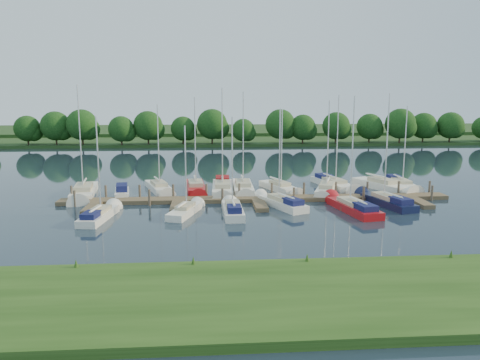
{
  "coord_description": "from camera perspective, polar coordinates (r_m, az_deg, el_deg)",
  "views": [
    {
      "loc": [
        -5.21,
        -38.83,
        10.57
      ],
      "look_at": [
        -1.74,
        8.0,
        2.2
      ],
      "focal_mm": 35.0,
      "sensor_mm": 36.0,
      "label": 1
    }
  ],
  "objects": [
    {
      "name": "dock",
      "position": [
        47.57,
        2.16,
        -2.49
      ],
      "size": [
        40.0,
        6.0,
        0.4
      ],
      "color": "#4B3D2A",
      "rests_on": "ground"
    },
    {
      "name": "sailboat_n_2",
      "position": [
        54.09,
        -9.81,
        -1.02
      ],
      "size": [
        3.85,
        7.97,
        10.16
      ],
      "rotation": [
        0.0,
        0.0,
        3.45
      ],
      "color": "white",
      "rests_on": "ground"
    },
    {
      "name": "sailboat_n_7",
      "position": [
        52.78,
        10.53,
        -1.31
      ],
      "size": [
        4.3,
        8.25,
        10.65
      ],
      "rotation": [
        0.0,
        0.0,
        2.78
      ],
      "color": "white",
      "rests_on": "ground"
    },
    {
      "name": "far_shore",
      "position": [
        114.41,
        -1.61,
        4.95
      ],
      "size": [
        180.0,
        30.0,
        0.6
      ],
      "primitive_type": "cube",
      "color": "#203F18",
      "rests_on": "ground"
    },
    {
      "name": "sailboat_n_9",
      "position": [
        56.81,
        17.0,
        -0.77
      ],
      "size": [
        4.88,
        8.77,
        11.44
      ],
      "rotation": [
        0.0,
        0.0,
        3.54
      ],
      "color": "white",
      "rests_on": "ground"
    },
    {
      "name": "sailboat_n_10",
      "position": [
        58.47,
        19.05,
        -0.56
      ],
      "size": [
        1.85,
        7.76,
        9.91
      ],
      "rotation": [
        0.0,
        0.0,
        3.14
      ],
      "color": "white",
      "rests_on": "ground"
    },
    {
      "name": "treeline",
      "position": [
        101.21,
        -1.91,
        6.44
      ],
      "size": [
        146.71,
        9.9,
        8.26
      ],
      "color": "#38281C",
      "rests_on": "ground"
    },
    {
      "name": "motorboat",
      "position": [
        52.02,
        -14.19,
        -1.55
      ],
      "size": [
        2.11,
        5.15,
        1.56
      ],
      "rotation": [
        0.0,
        0.0,
        3.3
      ],
      "color": "white",
      "rests_on": "ground"
    },
    {
      "name": "sailboat_s_4",
      "position": [
        45.24,
        13.51,
        -3.28
      ],
      "size": [
        3.37,
        8.83,
        11.06
      ],
      "rotation": [
        0.0,
        0.0,
        0.18
      ],
      "color": "#AA0F14",
      "rests_on": "ground"
    },
    {
      "name": "sailboat_s_2",
      "position": [
        42.67,
        -0.89,
        -3.78
      ],
      "size": [
        1.79,
        7.08,
        9.24
      ],
      "rotation": [
        0.0,
        0.0,
        0.02
      ],
      "color": "white",
      "rests_on": "ground"
    },
    {
      "name": "ground",
      "position": [
        40.58,
        3.3,
        -5.01
      ],
      "size": [
        260.0,
        260.0,
        0.0
      ],
      "primitive_type": "plane",
      "color": "#17222F",
      "rests_on": "ground"
    },
    {
      "name": "sailboat_s_3",
      "position": [
        45.78,
        5.04,
        -2.87
      ],
      "size": [
        4.22,
        7.56,
        9.85
      ],
      "rotation": [
        0.0,
        0.0,
        0.4
      ],
      "color": "white",
      "rests_on": "ground"
    },
    {
      "name": "sailboat_n_5",
      "position": [
        53.04,
        0.37,
        -1.08
      ],
      "size": [
        2.3,
        9.05,
        11.55
      ],
      "rotation": [
        0.0,
        0.0,
        3.12
      ],
      "color": "white",
      "rests_on": "ground"
    },
    {
      "name": "sailboat_n_6",
      "position": [
        53.55,
        4.89,
        -1.01
      ],
      "size": [
        3.9,
        7.39,
        9.59
      ],
      "rotation": [
        0.0,
        0.0,
        3.51
      ],
      "color": "white",
      "rests_on": "ground"
    },
    {
      "name": "sailboat_s_0",
      "position": [
        42.93,
        -16.76,
        -4.16
      ],
      "size": [
        2.55,
        7.32,
        9.25
      ],
      "rotation": [
        0.0,
        0.0,
        -0.14
      ],
      "color": "white",
      "rests_on": "ground"
    },
    {
      "name": "sailboat_s_1",
      "position": [
        43.06,
        -6.64,
        -3.8
      ],
      "size": [
        3.16,
        6.52,
        8.38
      ],
      "rotation": [
        0.0,
        0.0,
        -0.31
      ],
      "color": "white",
      "rests_on": "ground"
    },
    {
      "name": "sailboat_n_3",
      "position": [
        53.21,
        -5.41,
        -1.09
      ],
      "size": [
        2.64,
        8.64,
        11.01
      ],
      "rotation": [
        0.0,
        0.0,
        3.23
      ],
      "color": "#AA0F14",
      "rests_on": "ground"
    },
    {
      "name": "sailboat_n_4",
      "position": [
        52.41,
        -2.13,
        -1.15
      ],
      "size": [
        2.49,
        9.4,
        12.0
      ],
      "rotation": [
        0.0,
        0.0,
        3.11
      ],
      "color": "white",
      "rests_on": "ground"
    },
    {
      "name": "sailboat_n_8",
      "position": [
        56.75,
        11.39,
        -0.51
      ],
      "size": [
        3.83,
        8.96,
        11.18
      ],
      "rotation": [
        0.0,
        0.0,
        3.38
      ],
      "color": "white",
      "rests_on": "ground"
    },
    {
      "name": "distant_hill",
      "position": [
        139.27,
        -2.09,
        6.04
      ],
      "size": [
        220.0,
        40.0,
        1.4
      ],
      "primitive_type": "cube",
      "color": "#2B4A20",
      "rests_on": "ground"
    },
    {
      "name": "sailboat_n_0",
      "position": [
        53.12,
        -18.51,
        -1.59
      ],
      "size": [
        3.41,
        9.74,
        12.31
      ],
      "rotation": [
        0.0,
        0.0,
        3.28
      ],
      "color": "white",
      "rests_on": "ground"
    },
    {
      "name": "sailboat_s_5",
      "position": [
        48.49,
        17.41,
        -2.57
      ],
      "size": [
        3.54,
        8.28,
        10.47
      ],
      "rotation": [
        0.0,
        0.0,
        0.24
      ],
      "color": "#101637",
      "rests_on": "ground"
    },
    {
      "name": "near_bank",
      "position": [
        25.59,
        8.11,
        -13.79
      ],
      "size": [
        90.0,
        10.0,
        0.5
      ],
      "primitive_type": "cube",
      "color": "#1F4112",
      "rests_on": "ground"
    },
    {
      "name": "mooring_pilings",
      "position": [
        48.58,
        2.01,
        -1.74
      ],
      "size": [
        38.24,
        2.84,
        2.0
      ],
      "color": "#473D33",
      "rests_on": "ground"
    }
  ]
}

